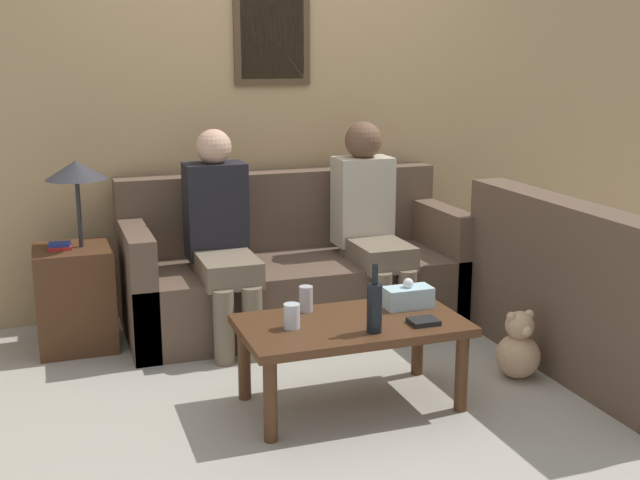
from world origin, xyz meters
The scene contains 14 objects.
ground_plane centered at (0.00, 0.00, 0.00)m, with size 16.00×16.00×0.00m, color #ADA899.
wall_back centered at (0.00, 0.94, 1.30)m, with size 9.00×0.08×2.60m.
couch_main centered at (0.00, 0.51, 0.31)m, with size 2.01×0.83×0.88m.
couch_side centered at (1.32, -0.74, 0.31)m, with size 0.83×1.65×0.88m.
coffee_table centered at (-0.11, -0.73, 0.35)m, with size 1.02×0.57×0.41m.
side_table_with_lamp centered at (-1.27, 0.47, 0.36)m, with size 0.42×0.41×1.04m.
wine_bottle centered at (-0.07, -0.90, 0.53)m, with size 0.07×0.07×0.31m.
drinking_glass centered at (-0.39, -0.73, 0.46)m, with size 0.07×0.07×0.11m.
book_stack centered at (0.19, -0.88, 0.42)m, with size 0.13×0.11×0.02m.
soda_can centered at (-0.26, -0.53, 0.47)m, with size 0.07×0.07×0.12m.
tissue_box centered at (0.22, -0.64, 0.46)m, with size 0.23×0.12×0.15m.
person_left centered at (-0.48, 0.32, 0.62)m, with size 0.34×0.66×1.19m.
person_right centered at (0.44, 0.35, 0.64)m, with size 0.34×0.66×1.20m.
teddy_bear centered at (0.81, -0.71, 0.15)m, with size 0.22×0.22×0.35m.
Camera 1 is at (-1.39, -3.96, 1.62)m, focal length 45.00 mm.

